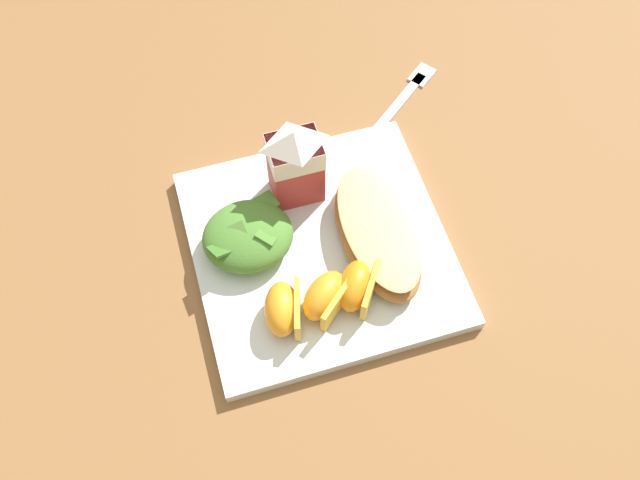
{
  "coord_description": "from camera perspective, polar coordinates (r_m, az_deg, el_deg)",
  "views": [
    {
      "loc": [
        -0.1,
        -0.35,
        0.68
      ],
      "look_at": [
        0.0,
        0.0,
        0.03
      ],
      "focal_mm": 38.17,
      "sensor_mm": 36.0,
      "label": 1
    }
  ],
  "objects": [
    {
      "name": "ground",
      "position": [
        0.77,
        0.0,
        -0.93
      ],
      "size": [
        3.0,
        3.0,
        0.0
      ],
      "primitive_type": "plane",
      "color": "olive"
    },
    {
      "name": "white_plate",
      "position": [
        0.77,
        0.0,
        -0.65
      ],
      "size": [
        0.28,
        0.28,
        0.02
      ],
      "primitive_type": "cube",
      "color": "silver",
      "rests_on": "ground"
    },
    {
      "name": "cheesy_pizza_bread",
      "position": [
        0.75,
        4.82,
        0.57
      ],
      "size": [
        0.08,
        0.17,
        0.04
      ],
      "color": "#A87038",
      "rests_on": "white_plate"
    },
    {
      "name": "green_salad_pile",
      "position": [
        0.74,
        -6.08,
        0.34
      ],
      "size": [
        0.1,
        0.09,
        0.04
      ],
      "color": "#4C8433",
      "rests_on": "white_plate"
    },
    {
      "name": "milk_carton",
      "position": [
        0.75,
        -2.1,
        6.63
      ],
      "size": [
        0.06,
        0.04,
        0.11
      ],
      "color": "#B7332D",
      "rests_on": "white_plate"
    },
    {
      "name": "orange_wedge_front",
      "position": [
        0.7,
        -3.08,
        -5.8
      ],
      "size": [
        0.05,
        0.07,
        0.04
      ],
      "color": "orange",
      "rests_on": "white_plate"
    },
    {
      "name": "orange_wedge_middle",
      "position": [
        0.71,
        0.5,
        -4.76
      ],
      "size": [
        0.07,
        0.07,
        0.04
      ],
      "color": "orange",
      "rests_on": "white_plate"
    },
    {
      "name": "orange_wedge_rear",
      "position": [
        0.71,
        3.15,
        -3.86
      ],
      "size": [
        0.06,
        0.07,
        0.04
      ],
      "color": "orange",
      "rests_on": "white_plate"
    },
    {
      "name": "metal_fork",
      "position": [
        0.9,
        6.59,
        11.33
      ],
      "size": [
        0.16,
        0.13,
        0.01
      ],
      "color": "silver",
      "rests_on": "ground"
    }
  ]
}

